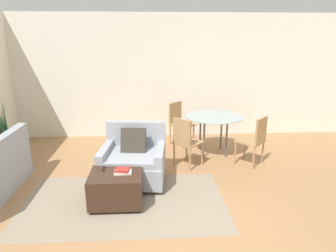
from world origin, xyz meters
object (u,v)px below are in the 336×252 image
potted_plant (5,144)px  dining_chair_near_left (185,139)px  ottoman (116,187)px  tv_remote_primary (104,169)px  dining_chair_far_left (179,120)px  dining_chair_near_right (255,138)px  book_stack (123,171)px  armchair (134,161)px  dining_table (214,120)px

potted_plant → dining_chair_near_left: bearing=-8.4°
ottoman → tv_remote_primary: (-0.18, 0.15, 0.21)m
dining_chair_far_left → dining_chair_near_left: bearing=-90.0°
dining_chair_near_left → dining_chair_near_right: bearing=0.0°
book_stack → dining_chair_far_left: 2.63m
book_stack → dining_chair_near_right: size_ratio=0.27×
ottoman → potted_plant: size_ratio=0.55×
tv_remote_primary → dining_chair_near_right: 2.72m
dining_chair_near_right → ottoman: bearing=-152.9°
armchair → dining_table: size_ratio=0.96×
book_stack → dining_table: 2.43m
potted_plant → armchair: bearing=-22.1°
potted_plant → dining_table: bearing=1.9°
ottoman → book_stack: book_stack is taller
ottoman → potted_plant: bearing=142.9°
tv_remote_primary → potted_plant: 2.56m
ottoman → book_stack: 0.26m
ottoman → dining_table: (1.71, 1.82, 0.43)m
dining_table → armchair: bearing=-143.5°
armchair → dining_table: armchair is taller
dining_chair_far_left → dining_chair_near_right: bearing=-45.0°
dining_table → book_stack: bearing=-131.8°
book_stack → dining_table: size_ratio=0.22×
book_stack → tv_remote_primary: 0.31m
ottoman → potted_plant: (-2.23, 1.69, 0.06)m
ottoman → dining_chair_far_left: dining_chair_far_left is taller
book_stack → potted_plant: size_ratio=0.19×
book_stack → potted_plant: (-2.33, 1.68, -0.17)m
ottoman → dining_chair_near_left: 1.64m
dining_table → dining_chair_near_right: bearing=-45.0°
armchair → dining_chair_near_left: (0.89, 0.50, 0.18)m
ottoman → dining_chair_far_left: size_ratio=0.79×
dining_table → dining_chair_far_left: dining_chair_far_left is taller
potted_plant → dining_chair_near_right: size_ratio=1.43×
ottoman → dining_chair_near_right: dining_chair_near_right is taller
ottoman → tv_remote_primary: tv_remote_primary is taller
tv_remote_primary → dining_chair_far_left: 2.62m
tv_remote_primary → potted_plant: potted_plant is taller
tv_remote_primary → potted_plant: size_ratio=0.11×
tv_remote_primary → ottoman: bearing=-40.0°
tv_remote_primary → dining_table: dining_table is taller
dining_chair_near_left → dining_chair_far_left: same height
ottoman → dining_chair_near_right: bearing=27.1°
tv_remote_primary → dining_table: (1.90, 1.66, 0.22)m
dining_chair_far_left → tv_remote_primary: bearing=-119.2°
armchair → ottoman: armchair is taller
potted_plant → dining_chair_near_left: 3.37m
book_stack → dining_table: dining_table is taller
armchair → tv_remote_primary: armchair is taller
book_stack → dining_table: bearing=48.2°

